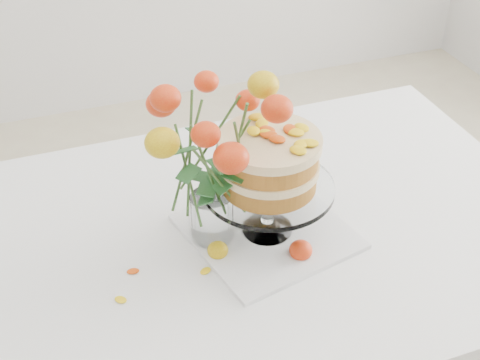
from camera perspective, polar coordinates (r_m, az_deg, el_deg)
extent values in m
cube|color=tan|center=(1.50, 0.30, -4.99)|extent=(1.40, 0.90, 0.04)
cylinder|color=tan|center=(2.22, 12.10, -2.68)|extent=(0.06, 0.06, 0.71)
cube|color=white|center=(1.48, 0.30, -4.32)|extent=(1.42, 0.92, 0.01)
cube|color=white|center=(1.90, -4.51, 1.81)|extent=(1.42, 0.01, 0.20)
cube|color=white|center=(1.47, 2.32, -4.40)|extent=(0.38, 0.38, 0.01)
cylinder|color=white|center=(1.43, 2.39, -2.26)|extent=(0.03, 0.03, 0.09)
cylinder|color=white|center=(1.40, 2.44, -0.63)|extent=(0.28, 0.28, 0.01)
cylinder|color=#AF6E27|center=(1.38, 2.47, 0.22)|extent=(0.21, 0.21, 0.04)
cylinder|color=#FFDFA4|center=(1.36, 2.50, 1.20)|extent=(0.22, 0.22, 0.02)
cylinder|color=#AF6E27|center=(1.35, 2.53, 2.21)|extent=(0.21, 0.21, 0.04)
cylinder|color=#FFDFA4|center=(1.33, 2.56, 3.27)|extent=(0.22, 0.22, 0.02)
cylinder|color=white|center=(1.46, -2.34, -4.90)|extent=(0.07, 0.07, 0.01)
cylinder|color=white|center=(1.42, -2.40, -3.15)|extent=(0.09, 0.09, 0.11)
ellipsoid|color=yellow|center=(1.40, -1.91, -6.01)|extent=(0.04, 0.04, 0.04)
cylinder|color=#375F26|center=(1.43, -0.91, -5.98)|extent=(0.05, 0.02, 0.00)
ellipsoid|color=red|center=(1.41, 5.21, -5.98)|extent=(0.05, 0.05, 0.04)
cylinder|color=#375F26|center=(1.42, 6.56, -6.59)|extent=(0.06, 0.03, 0.00)
ellipsoid|color=yellow|center=(1.38, -2.96, -7.77)|extent=(0.03, 0.02, 0.00)
ellipsoid|color=yellow|center=(1.38, 1.54, -7.88)|extent=(0.03, 0.02, 0.00)
ellipsoid|color=yellow|center=(1.36, 3.74, -8.57)|extent=(0.03, 0.02, 0.00)
ellipsoid|color=yellow|center=(1.40, -9.12, -7.71)|extent=(0.03, 0.02, 0.00)
ellipsoid|color=yellow|center=(1.34, -10.14, -10.03)|extent=(0.03, 0.02, 0.00)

